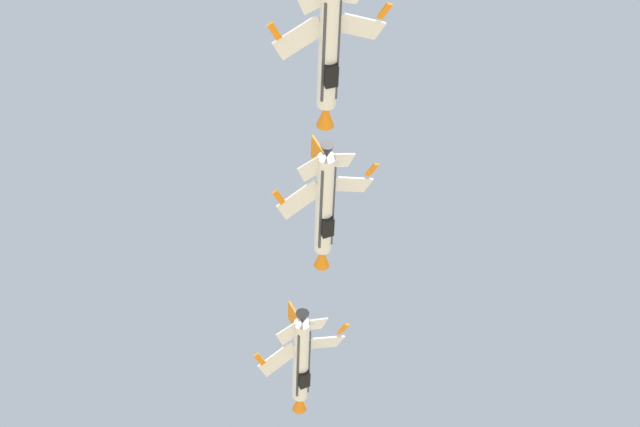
{
  "coord_description": "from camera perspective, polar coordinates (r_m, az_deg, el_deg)",
  "views": [
    {
      "loc": [
        2.5,
        -6.31,
        1.86
      ],
      "look_at": [
        -9.58,
        75.83,
        84.05
      ],
      "focal_mm": 70.19,
      "sensor_mm": 36.0,
      "label": 1
    }
  ],
  "objects": [
    {
      "name": "fighter_jet_lead",
      "position": [
        130.2,
        -0.87,
        -6.79
      ],
      "size": [
        9.59,
        15.91,
        5.22
      ],
      "rotation": [
        0.0,
        -0.46,
        0.18
      ],
      "color": "white"
    },
    {
      "name": "fighter_jet_left_wing",
      "position": [
        116.69,
        0.2,
        0.32
      ],
      "size": [
        9.7,
        15.91,
        5.13
      ],
      "rotation": [
        0.0,
        -0.43,
        0.18
      ],
      "color": "white"
    },
    {
      "name": "fighter_jet_right_wing",
      "position": [
        103.65,
        0.39,
        7.42
      ],
      "size": [
        10.03,
        15.91,
        4.8
      ],
      "rotation": [
        0.0,
        -0.33,
        0.18
      ],
      "color": "white"
    }
  ]
}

